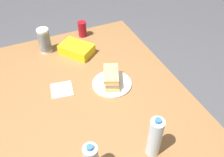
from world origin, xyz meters
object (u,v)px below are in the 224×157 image
paper_plate (112,84)px  soda_can_red (82,29)px  chip_bag (77,49)px  plastic_cup_stack (45,41)px  water_bottle_tall (155,138)px  sandwich (112,78)px  dining_table (88,104)px

paper_plate → soda_can_red: 0.62m
chip_bag → plastic_cup_stack: plastic_cup_stack is taller
water_bottle_tall → plastic_cup_stack: water_bottle_tall is taller
soda_can_red → water_bottle_tall: 1.13m
paper_plate → plastic_cup_stack: size_ratio=1.34×
chip_bag → soda_can_red: bearing=112.6°
water_bottle_tall → plastic_cup_stack: size_ratio=1.36×
soda_can_red → sandwich: bearing=178.6°
dining_table → sandwich: sandwich is taller
dining_table → sandwich: 0.22m
plastic_cup_stack → soda_can_red: bearing=-73.7°
dining_table → soda_can_red: 0.68m
dining_table → sandwich: (0.03, -0.18, 0.13)m
sandwich → chip_bag: 0.41m
dining_table → water_bottle_tall: (-0.49, -0.17, 0.20)m
dining_table → water_bottle_tall: 0.55m
paper_plate → soda_can_red: (0.61, -0.01, 0.06)m
dining_table → sandwich: bearing=-79.9°
dining_table → sandwich: size_ratio=7.16×
chip_bag → plastic_cup_stack: (0.12, 0.20, 0.06)m
paper_plate → sandwich: (0.00, 0.00, 0.05)m
water_bottle_tall → paper_plate: bearing=-1.5°
sandwich → plastic_cup_stack: bearing=29.9°
soda_can_red → plastic_cup_stack: 0.33m
paper_plate → chip_bag: bearing=14.0°
chip_bag → water_bottle_tall: (-0.92, -0.09, 0.08)m
sandwich → chip_bag: size_ratio=0.89×
soda_can_red → chip_bag: 0.24m
sandwich → paper_plate: bearing=-175.6°
sandwich → plastic_cup_stack: plastic_cup_stack is taller
dining_table → plastic_cup_stack: plastic_cup_stack is taller
soda_can_red → water_bottle_tall: (-1.13, 0.03, 0.06)m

